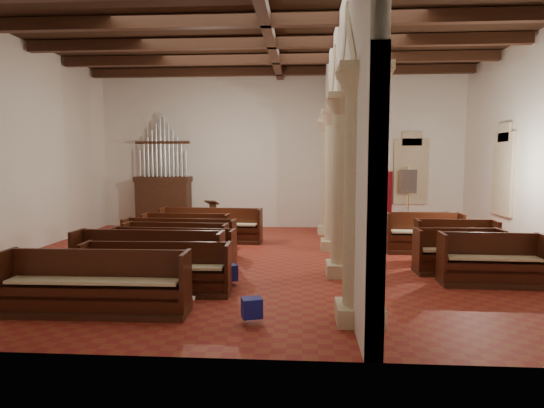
% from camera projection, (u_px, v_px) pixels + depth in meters
% --- Properties ---
extents(floor, '(14.00, 14.00, 0.00)m').
position_uv_depth(floor, '(269.00, 260.00, 11.95)').
color(floor, maroon).
rests_on(floor, ground).
extents(ceiling, '(14.00, 14.00, 0.00)m').
position_uv_depth(ceiling, '(269.00, 25.00, 11.38)').
color(ceiling, black).
rests_on(ceiling, wall_back).
extents(wall_back, '(14.00, 0.02, 6.00)m').
position_uv_depth(wall_back, '(280.00, 151.00, 17.63)').
color(wall_back, white).
rests_on(wall_back, floor).
extents(wall_front, '(14.00, 0.02, 6.00)m').
position_uv_depth(wall_front, '(234.00, 129.00, 5.71)').
color(wall_front, white).
rests_on(wall_front, floor).
extents(wall_left, '(0.02, 12.00, 6.00)m').
position_uv_depth(wall_left, '(8.00, 146.00, 12.13)').
color(wall_left, white).
rests_on(wall_left, floor).
extents(ceiling_beams, '(13.80, 11.80, 0.30)m').
position_uv_depth(ceiling_beams, '(269.00, 32.00, 11.40)').
color(ceiling_beams, '#3D2013').
rests_on(ceiling_beams, wall_back).
extents(arcade, '(0.90, 11.90, 6.00)m').
position_uv_depth(arcade, '(340.00, 123.00, 11.50)').
color(arcade, beige).
rests_on(arcade, floor).
extents(window_right_b, '(0.03, 1.00, 2.20)m').
position_uv_depth(window_right_b, '(504.00, 174.00, 13.76)').
color(window_right_b, '#377C68').
rests_on(window_right_b, wall_right).
extents(window_back, '(1.00, 0.03, 2.20)m').
position_uv_depth(window_back, '(411.00, 171.00, 17.35)').
color(window_back, '#377C68').
rests_on(window_back, wall_back).
extents(pipe_organ, '(2.10, 0.85, 4.40)m').
position_uv_depth(pipe_organ, '(164.00, 193.00, 17.58)').
color(pipe_organ, '#3D2013').
rests_on(pipe_organ, floor).
extents(lectern, '(0.54, 0.57, 1.12)m').
position_uv_depth(lectern, '(213.00, 217.00, 17.25)').
color(lectern, '#372611').
rests_on(lectern, floor).
extents(dossal_curtain, '(1.80, 0.07, 2.17)m').
position_uv_depth(dossal_curtain, '(371.00, 198.00, 17.49)').
color(dossal_curtain, maroon).
rests_on(dossal_curtain, floor).
extents(processional_banner, '(0.56, 0.71, 2.46)m').
position_uv_depth(processional_banner, '(408.00, 209.00, 16.98)').
color(processional_banner, '#3D2013').
rests_on(processional_banner, floor).
extents(hymnal_box_a, '(0.38, 0.34, 0.32)m').
position_uv_depth(hymnal_box_a, '(252.00, 308.00, 7.28)').
color(hymnal_box_a, '#162897').
rests_on(hymnal_box_a, floor).
extents(hymnal_box_b, '(0.41, 0.38, 0.33)m').
position_uv_depth(hymnal_box_b, '(229.00, 273.00, 9.53)').
color(hymnal_box_b, navy).
rests_on(hymnal_box_b, floor).
extents(hymnal_box_c, '(0.45, 0.42, 0.36)m').
position_uv_depth(hymnal_box_c, '(223.00, 255.00, 11.19)').
color(hymnal_box_c, navy).
rests_on(hymnal_box_c, floor).
extents(tube_heater_a, '(0.94, 0.48, 0.10)m').
position_uv_depth(tube_heater_a, '(126.00, 295.00, 8.28)').
color(tube_heater_a, white).
rests_on(tube_heater_a, floor).
extents(tube_heater_b, '(0.85, 0.33, 0.09)m').
position_uv_depth(tube_heater_b, '(173.00, 296.00, 8.25)').
color(tube_heater_b, white).
rests_on(tube_heater_b, floor).
extents(nave_pew_0, '(3.20, 0.77, 1.09)m').
position_uv_depth(nave_pew_0, '(95.00, 293.00, 7.72)').
color(nave_pew_0, '#3D2013').
rests_on(nave_pew_0, floor).
extents(nave_pew_1, '(2.91, 0.77, 1.01)m').
position_uv_depth(nave_pew_1, '(157.00, 277.00, 8.89)').
color(nave_pew_1, '#3D2013').
rests_on(nave_pew_1, floor).
extents(nave_pew_2, '(3.20, 0.79, 1.12)m').
position_uv_depth(nave_pew_2, '(149.00, 266.00, 9.66)').
color(nave_pew_2, '#3D2013').
rests_on(nave_pew_2, floor).
extents(nave_pew_3, '(3.05, 0.84, 1.00)m').
position_uv_depth(nave_pew_3, '(172.00, 257.00, 10.82)').
color(nave_pew_3, '#3D2013').
rests_on(nave_pew_3, floor).
extents(nave_pew_4, '(2.70, 0.82, 1.02)m').
position_uv_depth(nave_pew_4, '(176.00, 250.00, 11.64)').
color(nave_pew_4, '#3D2013').
rests_on(nave_pew_4, floor).
extents(nave_pew_5, '(3.12, 0.85, 1.02)m').
position_uv_depth(nave_pew_5, '(179.00, 244.00, 12.40)').
color(nave_pew_5, '#3D2013').
rests_on(nave_pew_5, floor).
extents(nave_pew_6, '(2.59, 0.74, 1.03)m').
position_uv_depth(nave_pew_6, '(186.00, 237.00, 13.61)').
color(nave_pew_6, '#3D2013').
rests_on(nave_pew_6, floor).
extents(nave_pew_7, '(3.32, 0.94, 1.09)m').
position_uv_depth(nave_pew_7, '(211.00, 231.00, 14.58)').
color(nave_pew_7, '#3D2013').
rests_on(nave_pew_7, floor).
extents(aisle_pew_0, '(2.11, 0.79, 1.09)m').
position_uv_depth(aisle_pew_0, '(491.00, 268.00, 9.52)').
color(aisle_pew_0, '#3D2013').
rests_on(aisle_pew_0, floor).
extents(aisle_pew_1, '(1.98, 0.77, 1.04)m').
position_uv_depth(aisle_pew_1, '(458.00, 259.00, 10.50)').
color(aisle_pew_1, '#3D2013').
rests_on(aisle_pew_1, floor).
extents(aisle_pew_2, '(1.99, 0.87, 1.13)m').
position_uv_depth(aisle_pew_2, '(455.00, 249.00, 11.42)').
color(aisle_pew_2, '#3D2013').
rests_on(aisle_pew_2, floor).
extents(aisle_pew_3, '(2.10, 0.81, 1.14)m').
position_uv_depth(aisle_pew_3, '(424.00, 239.00, 12.86)').
color(aisle_pew_3, '#3D2013').
rests_on(aisle_pew_3, floor).
extents(aisle_pew_4, '(2.13, 0.81, 1.05)m').
position_uv_depth(aisle_pew_4, '(416.00, 235.00, 13.75)').
color(aisle_pew_4, '#3D2013').
rests_on(aisle_pew_4, floor).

